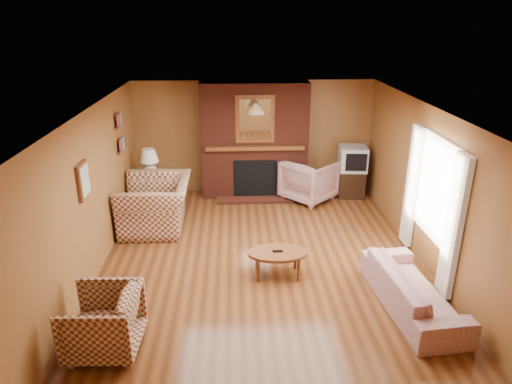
{
  "coord_description": "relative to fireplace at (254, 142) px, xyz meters",
  "views": [
    {
      "loc": [
        -0.41,
        -6.21,
        3.66
      ],
      "look_at": [
        -0.08,
        0.6,
        0.99
      ],
      "focal_mm": 32.0,
      "sensor_mm": 36.0,
      "label": 1
    }
  ],
  "objects": [
    {
      "name": "floor",
      "position": [
        0.0,
        -2.98,
        -1.18
      ],
      "size": [
        6.5,
        6.5,
        0.0
      ],
      "primitive_type": "plane",
      "color": "#48240F",
      "rests_on": "ground"
    },
    {
      "name": "ceiling",
      "position": [
        0.0,
        -2.98,
        1.22
      ],
      "size": [
        6.5,
        6.5,
        0.0
      ],
      "primitive_type": "plane",
      "rotation": [
        3.14,
        0.0,
        0.0
      ],
      "color": "white",
      "rests_on": "wall_back"
    },
    {
      "name": "wall_back",
      "position": [
        0.0,
        0.27,
        0.02
      ],
      "size": [
        6.5,
        0.0,
        6.5
      ],
      "primitive_type": "plane",
      "rotation": [
        1.57,
        0.0,
        0.0
      ],
      "color": "#945B2D",
      "rests_on": "floor"
    },
    {
      "name": "wall_front",
      "position": [
        0.0,
        -6.23,
        0.02
      ],
      "size": [
        6.5,
        0.0,
        6.5
      ],
      "primitive_type": "plane",
      "rotation": [
        -1.57,
        0.0,
        0.0
      ],
      "color": "#945B2D",
      "rests_on": "floor"
    },
    {
      "name": "wall_left",
      "position": [
        -2.5,
        -2.98,
        0.02
      ],
      "size": [
        0.0,
        6.5,
        6.5
      ],
      "primitive_type": "plane",
      "rotation": [
        1.57,
        0.0,
        1.57
      ],
      "color": "#945B2D",
      "rests_on": "floor"
    },
    {
      "name": "wall_right",
      "position": [
        2.5,
        -2.98,
        0.02
      ],
      "size": [
        0.0,
        6.5,
        6.5
      ],
      "primitive_type": "plane",
      "rotation": [
        1.57,
        0.0,
        -1.57
      ],
      "color": "#945B2D",
      "rests_on": "floor"
    },
    {
      "name": "fireplace",
      "position": [
        0.0,
        0.0,
        0.0
      ],
      "size": [
        2.2,
        0.82,
        2.4
      ],
      "color": "#4F1D11",
      "rests_on": "floor"
    },
    {
      "name": "window_right",
      "position": [
        2.45,
        -3.18,
        -0.06
      ],
      "size": [
        0.1,
        1.85,
        2.0
      ],
      "color": "beige",
      "rests_on": "wall_right"
    },
    {
      "name": "bookshelf",
      "position": [
        -2.44,
        -1.08,
        0.48
      ],
      "size": [
        0.09,
        0.55,
        0.71
      ],
      "color": "brown",
      "rests_on": "wall_left"
    },
    {
      "name": "botanical_print",
      "position": [
        -2.47,
        -3.28,
        0.37
      ],
      "size": [
        0.05,
        0.4,
        0.5
      ],
      "color": "brown",
      "rests_on": "wall_left"
    },
    {
      "name": "pendant_light",
      "position": [
        0.0,
        -0.68,
        0.82
      ],
      "size": [
        0.36,
        0.36,
        0.48
      ],
      "color": "black",
      "rests_on": "ceiling"
    },
    {
      "name": "plaid_loveseat",
      "position": [
        -1.85,
        -1.53,
        -0.73
      ],
      "size": [
        1.24,
        1.41,
        0.9
      ],
      "primitive_type": "imported",
      "rotation": [
        0.0,
        0.0,
        -1.56
      ],
      "color": "maroon",
      "rests_on": "floor"
    },
    {
      "name": "plaid_armchair",
      "position": [
        -1.95,
        -4.81,
        -0.81
      ],
      "size": [
        0.85,
        0.83,
        0.75
      ],
      "primitive_type": "imported",
      "rotation": [
        0.0,
        0.0,
        -1.61
      ],
      "color": "maroon",
      "rests_on": "floor"
    },
    {
      "name": "floral_sofa",
      "position": [
        1.9,
        -4.18,
        -0.91
      ],
      "size": [
        0.91,
        1.94,
        0.55
      ],
      "primitive_type": "imported",
      "rotation": [
        0.0,
        0.0,
        1.67
      ],
      "color": "#BBA890",
      "rests_on": "floor"
    },
    {
      "name": "floral_armchair",
      "position": [
        1.12,
        -0.34,
        -0.75
      ],
      "size": [
        1.31,
        1.31,
        0.86
      ],
      "primitive_type": "imported",
      "rotation": [
        0.0,
        0.0,
        2.33
      ],
      "color": "#BBA890",
      "rests_on": "floor"
    },
    {
      "name": "coffee_table",
      "position": [
        0.19,
        -3.29,
        -0.84
      ],
      "size": [
        0.88,
        0.55,
        0.41
      ],
      "color": "brown",
      "rests_on": "floor"
    },
    {
      "name": "side_table",
      "position": [
        -2.1,
        -0.53,
        -0.89
      ],
      "size": [
        0.47,
        0.47,
        0.59
      ],
      "primitive_type": "cube",
      "rotation": [
        0.0,
        0.0,
        -0.06
      ],
      "color": "brown",
      "rests_on": "floor"
    },
    {
      "name": "table_lamp",
      "position": [
        -2.1,
        -0.53,
        -0.25
      ],
      "size": [
        0.37,
        0.37,
        0.62
      ],
      "color": "silver",
      "rests_on": "side_table"
    },
    {
      "name": "tv_stand",
      "position": [
        2.05,
        -0.18,
        -0.89
      ],
      "size": [
        0.58,
        0.54,
        0.59
      ],
      "primitive_type": "cube",
      "rotation": [
        0.0,
        0.0,
        -0.1
      ],
      "color": "black",
      "rests_on": "floor"
    },
    {
      "name": "crt_tv",
      "position": [
        2.05,
        -0.19,
        -0.34
      ],
      "size": [
        0.6,
        0.6,
        0.51
      ],
      "color": "#ABADB2",
      "rests_on": "tv_stand"
    }
  ]
}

